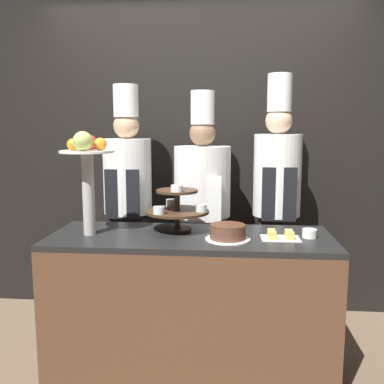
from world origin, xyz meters
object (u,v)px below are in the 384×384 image
Objects in this scene: tiered_stand at (177,208)px; chef_left at (128,196)px; chef_center_right at (277,194)px; cake_round at (228,233)px; fruit_pedestal at (87,163)px; cake_square_tray at (281,236)px; chef_center_left at (202,204)px; cup_white at (309,233)px.

tiered_stand is 0.22× the size of chef_left.
cake_round is at bearing -116.75° from chef_center_right.
chef_center_right reaches higher than cake_round.
fruit_pedestal reaches higher than cake_square_tray.
cake_round is 0.31m from cake_square_tray.
cake_square_tray is 0.82m from chef_center_left.
chef_center_left is at bearing 45.09° from fruit_pedestal.
cup_white is (0.48, 0.09, -0.02)m from cake_round.
chef_center_right is at bearing 63.25° from cake_round.
cup_white is at bearing -77.55° from chef_center_right.
chef_left reaches higher than cake_round.
chef_center_left is (-0.19, 0.69, 0.04)m from cake_round.
chef_left is 1.11m from chef_center_right.
cup_white is 0.38× the size of cake_square_tray.
tiered_stand is 0.61m from fruit_pedestal.
fruit_pedestal is at bearing -163.20° from tiered_stand.
chef_left is at bearing 180.00° from chef_center_left.
chef_center_left is at bearing 138.41° from cup_white.
chef_center_left reaches higher than cup_white.
tiered_stand is at bearing 16.80° from fruit_pedestal.
fruit_pedestal is at bearing -177.94° from cup_white.
chef_center_right reaches higher than chef_center_left.
chef_center_right is at bearing -0.00° from chef_center_left.
tiered_stand is 1.81× the size of cake_square_tray.
chef_center_left reaches higher than fruit_pedestal.
chef_center_left is 0.55m from chef_center_right.
chef_left is at bearing 137.38° from cake_round.
chef_center_right is (1.19, 0.65, -0.27)m from fruit_pedestal.
tiered_stand reaches higher than cake_square_tray.
chef_center_left is at bearing 105.60° from cake_round.
chef_center_right reaches higher than cup_white.
chef_center_left reaches higher than tiered_stand.
tiered_stand is 0.82m from cup_white.
chef_left is (-0.76, 0.69, 0.10)m from cake_round.
fruit_pedestal is at bearing -134.91° from chef_center_left.
fruit_pedestal is 0.35× the size of chef_center_left.
chef_center_right is at bearing 86.30° from cake_square_tray.
cup_white is at bearing 11.03° from cake_round.
chef_center_left reaches higher than cake_round.
chef_left reaches higher than tiered_stand.
fruit_pedestal is at bearing -97.47° from chef_left.
fruit_pedestal is (-0.52, -0.16, 0.29)m from tiered_stand.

